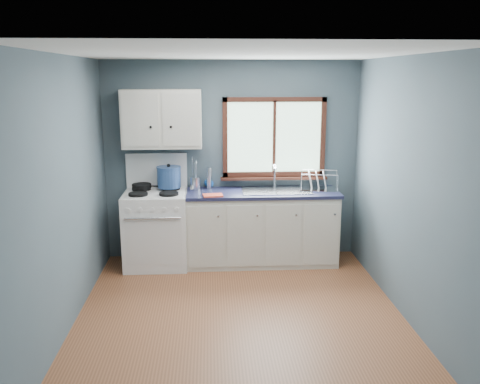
{
  "coord_description": "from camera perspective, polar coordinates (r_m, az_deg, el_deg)",
  "views": [
    {
      "loc": [
        -0.28,
        -4.57,
        2.31
      ],
      "look_at": [
        0.05,
        0.9,
        1.05
      ],
      "focal_mm": 38.0,
      "sensor_mm": 36.0,
      "label": 1
    }
  ],
  "objects": [
    {
      "name": "dish_towel",
      "position": [
        6.01,
        -3.06,
        -0.38
      ],
      "size": [
        0.25,
        0.19,
        0.02
      ],
      "primitive_type": "cube",
      "rotation": [
        0.0,
        0.0,
        0.12
      ],
      "color": "#DF4931",
      "rests_on": "countertop"
    },
    {
      "name": "base_cabinets",
      "position": [
        6.39,
        2.42,
        -4.37
      ],
      "size": [
        1.85,
        0.6,
        0.88
      ],
      "color": "silver",
      "rests_on": "floor"
    },
    {
      "name": "stockpot",
      "position": [
        6.32,
        -7.98,
        1.71
      ],
      "size": [
        0.33,
        0.33,
        0.29
      ],
      "rotation": [
        0.0,
        0.0,
        0.12
      ],
      "color": "navy",
      "rests_on": "gas_range"
    },
    {
      "name": "gas_range",
      "position": [
        6.35,
        -9.38,
        -3.86
      ],
      "size": [
        0.76,
        0.69,
        1.36
      ],
      "color": "white",
      "rests_on": "floor"
    },
    {
      "name": "thermos",
      "position": [
        6.37,
        -3.51,
        1.55
      ],
      "size": [
        0.06,
        0.06,
        0.27
      ],
      "primitive_type": "cylinder",
      "rotation": [
        0.0,
        0.0,
        0.0
      ],
      "color": "silver",
      "rests_on": "countertop"
    },
    {
      "name": "upper_cabinets",
      "position": [
        6.24,
        -8.76,
        8.11
      ],
      "size": [
        0.95,
        0.35,
        0.7
      ],
      "color": "silver",
      "rests_on": "wall_back"
    },
    {
      "name": "sink",
      "position": [
        6.29,
        4.09,
        -0.43
      ],
      "size": [
        0.84,
        0.46,
        0.44
      ],
      "color": "silver",
      "rests_on": "countertop"
    },
    {
      "name": "countertop",
      "position": [
        6.26,
        2.46,
        -0.09
      ],
      "size": [
        1.89,
        0.64,
        0.04
      ],
      "primitive_type": "cube",
      "color": "#181A34",
      "rests_on": "base_cabinets"
    },
    {
      "name": "wall_front",
      "position": [
        2.97,
        2.19,
        -8.0
      ],
      "size": [
        3.2,
        0.02,
        2.5
      ],
      "primitive_type": "cube",
      "color": "#4B5C63",
      "rests_on": "ground"
    },
    {
      "name": "wall_back",
      "position": [
        6.48,
        -0.93,
        3.53
      ],
      "size": [
        3.2,
        0.02,
        2.5
      ],
      "primitive_type": "cube",
      "color": "#4B5C63",
      "rests_on": "ground"
    },
    {
      "name": "utensil_crock",
      "position": [
        6.33,
        -5.07,
        1.01
      ],
      "size": [
        0.16,
        0.16,
        0.42
      ],
      "rotation": [
        0.0,
        0.0,
        0.25
      ],
      "color": "silver",
      "rests_on": "countertop"
    },
    {
      "name": "window",
      "position": [
        6.45,
        3.86,
        5.49
      ],
      "size": [
        1.36,
        0.1,
        1.03
      ],
      "color": "#9EC6A8",
      "rests_on": "wall_back"
    },
    {
      "name": "floor",
      "position": [
        5.14,
        0.05,
        -13.92
      ],
      "size": [
        3.2,
        3.6,
        0.02
      ],
      "primitive_type": "cube",
      "color": "brown",
      "rests_on": "ground"
    },
    {
      "name": "skillet",
      "position": [
        6.37,
        -10.96,
        0.69
      ],
      "size": [
        0.37,
        0.28,
        0.05
      ],
      "rotation": [
        0.0,
        0.0,
        -0.19
      ],
      "color": "black",
      "rests_on": "gas_range"
    },
    {
      "name": "ceiling",
      "position": [
        4.58,
        0.05,
        15.44
      ],
      "size": [
        3.2,
        3.6,
        0.02
      ],
      "primitive_type": "cube",
      "color": "white",
      "rests_on": "wall_back"
    },
    {
      "name": "wall_right",
      "position": [
        5.06,
        18.57,
        0.16
      ],
      "size": [
        0.02,
        3.6,
        2.5
      ],
      "primitive_type": "cube",
      "color": "#4B5C63",
      "rests_on": "ground"
    },
    {
      "name": "dish_rack",
      "position": [
        6.39,
        8.79,
        0.81
      ],
      "size": [
        0.52,
        0.44,
        0.24
      ],
      "rotation": [
        0.0,
        0.0,
        -0.2
      ],
      "color": "silver",
      "rests_on": "countertop"
    },
    {
      "name": "soap_bottle",
      "position": [
        6.4,
        -3.41,
        1.63
      ],
      "size": [
        0.13,
        0.13,
        0.27
      ],
      "primitive_type": "imported",
      "rotation": [
        0.0,
        0.0,
        0.23
      ],
      "color": "blue",
      "rests_on": "countertop"
    },
    {
      "name": "wall_left",
      "position": [
        4.88,
        -19.18,
        -0.34
      ],
      "size": [
        0.02,
        3.6,
        2.5
      ],
      "primitive_type": "cube",
      "color": "#4B5C63",
      "rests_on": "ground"
    }
  ]
}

